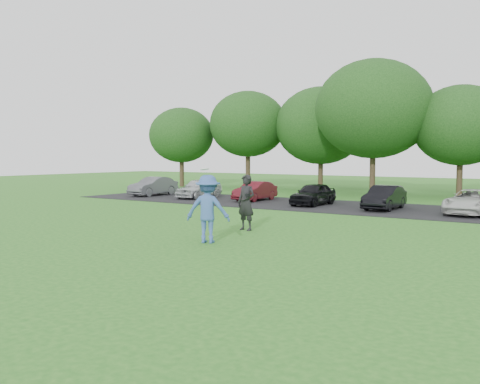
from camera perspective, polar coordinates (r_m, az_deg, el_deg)
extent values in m
plane|color=#24661D|center=(15.64, -7.26, -5.50)|extent=(100.00, 100.00, 0.00)
cube|color=black|center=(26.72, 11.53, -1.57)|extent=(32.00, 6.50, 0.03)
imported|color=#395AA0|center=(15.61, -3.45, -1.81)|extent=(1.47, 1.20, 1.99)
cylinder|color=white|center=(15.63, -3.82, 2.45)|extent=(0.27, 0.27, 0.08)
imported|color=black|center=(18.14, 0.66, -1.14)|extent=(0.74, 0.54, 1.90)
cube|color=black|center=(17.87, 0.82, -0.32)|extent=(0.15, 0.12, 0.10)
imported|color=#585A5F|center=(33.85, -9.25, 0.62)|extent=(1.30, 3.52, 1.15)
imported|color=silver|center=(31.55, -4.41, 0.41)|extent=(1.56, 3.45, 1.15)
imported|color=#55121A|center=(29.67, 1.61, 0.11)|extent=(1.19, 3.23, 1.06)
imported|color=black|center=(27.25, 7.81, -0.21)|extent=(1.34, 3.30, 1.12)
imported|color=black|center=(25.73, 15.15, -0.57)|extent=(1.27, 3.39, 1.11)
imported|color=silver|center=(24.89, 23.57, -0.97)|extent=(2.02, 3.94, 1.06)
cylinder|color=#38281C|center=(43.56, -6.23, 2.04)|extent=(0.36, 0.36, 2.20)
ellipsoid|color=#214C19|center=(43.57, -6.26, 6.05)|extent=(5.20, 5.20, 4.42)
cylinder|color=#38281C|center=(41.37, 0.85, 2.31)|extent=(0.36, 0.36, 2.70)
ellipsoid|color=#214C19|center=(41.42, 0.86, 7.26)|extent=(5.94, 5.94, 5.05)
cylinder|color=#38281C|center=(39.89, 8.58, 1.84)|extent=(0.36, 0.36, 2.20)
ellipsoid|color=#214C19|center=(39.92, 8.64, 7.02)|extent=(6.68, 6.68, 5.68)
cylinder|color=#38281C|center=(35.35, 13.94, 1.90)|extent=(0.36, 0.36, 2.70)
ellipsoid|color=#214C19|center=(35.45, 14.06, 8.59)|extent=(7.42, 7.42, 6.31)
cylinder|color=#38281C|center=(35.33, 22.36, 1.31)|extent=(0.36, 0.36, 2.20)
ellipsoid|color=#214C19|center=(35.34, 22.50, 6.60)|extent=(5.76, 5.76, 4.90)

